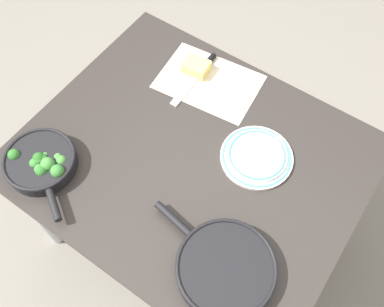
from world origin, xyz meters
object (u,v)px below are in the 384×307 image
at_px(skillet_broccoli, 41,162).
at_px(cheese_block, 196,67).
at_px(skillet_eggs, 225,268).
at_px(grater_knife, 200,72).
at_px(dinner_plate_stack, 257,156).

xyz_separation_m(skillet_broccoli, cheese_block, (0.18, 0.64, -0.01)).
bearing_deg(skillet_eggs, cheese_block, -39.96).
relative_size(skillet_eggs, cheese_block, 4.35).
bearing_deg(skillet_eggs, grater_knife, -40.95).
height_order(grater_knife, cheese_block, cheese_block).
relative_size(grater_knife, dinner_plate_stack, 1.14).
bearing_deg(grater_knife, skillet_broccoli, -18.83).
xyz_separation_m(skillet_eggs, dinner_plate_stack, (-0.12, 0.39, -0.01)).
relative_size(skillet_eggs, grater_knife, 1.54).
distance_m(grater_knife, dinner_plate_stack, 0.42).
relative_size(cheese_block, dinner_plate_stack, 0.40).
xyz_separation_m(cheese_block, dinner_plate_stack, (0.39, -0.20, -0.01)).
height_order(skillet_broccoli, grater_knife, skillet_broccoli).
relative_size(skillet_broccoli, dinner_plate_stack, 1.30).
distance_m(skillet_broccoli, cheese_block, 0.67).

